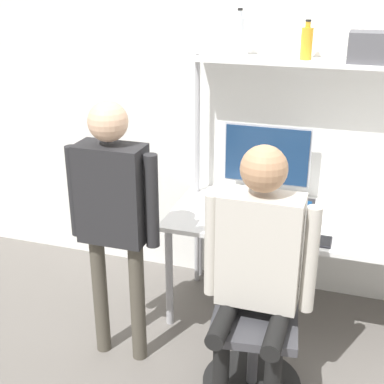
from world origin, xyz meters
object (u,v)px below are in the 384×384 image
Objects in this scene: person_seated at (258,257)px; bottle_clear at (239,36)px; storage_box at (375,47)px; bottle_amber at (307,43)px; cell_phone at (326,242)px; person_standing at (113,205)px; laptop at (285,222)px; office_chair at (254,343)px; monitor at (267,159)px.

person_seated is 1.47m from bottle_clear.
bottle_clear reaches higher than storage_box.
cell_phone is at bearing -63.83° from bottle_amber.
storage_box is (1.30, 0.96, 0.79)m from person_standing.
cell_phone is (0.25, -0.08, -0.05)m from laptop.
bottle_clear is (-0.43, 0.44, 1.04)m from laptop.
storage_box is at bearing 65.21° from office_chair.
bottle_amber is (0.89, 0.96, 0.80)m from person_standing.
monitor is at bearing 131.11° from cell_phone.
person_standing reaches higher than office_chair.
office_chair is (-0.06, -0.55, -0.51)m from laptop.
laptop is 1.37× the size of bottle_amber.
cell_phone is 0.50× the size of bottle_clear.
storage_box reaches higher than monitor.
monitor is at bearing 54.83° from person_standing.
bottle_clear is (-0.37, 0.99, 1.55)m from office_chair.
office_chair is 1.87m from storage_box.
bottle_amber is 0.40m from storage_box.
storage_box is at bearing 47.86° from laptop.
laptop is at bearing 30.14° from person_standing.
bottle_amber is (-0.01, 0.44, 1.02)m from laptop.
office_chair is at bearing -96.13° from laptop.
person_seated is 1.41m from bottle_amber.
monitor is 0.55m from laptop.
laptop is at bearing -132.14° from storage_box.
cell_phone is at bearing 20.79° from person_standing.
cell_phone is 1.39m from bottle_clear.
bottle_amber is at bearing -180.00° from storage_box.
cell_phone is at bearing -37.60° from bottle_clear.
person_seated is (-0.31, -0.51, 0.12)m from cell_phone.
bottle_amber is (0.21, -0.01, 0.78)m from monitor.
person_standing is (-0.85, 0.07, 0.15)m from person_seated.
bottle_amber reaches higher than storage_box.
person_standing is (-0.84, 0.03, 0.72)m from office_chair.
person_standing reaches higher than monitor.
office_chair is 3.17× the size of bottle_clear.
bottle_clear is at bearing 142.40° from cell_phone.
bottle_amber reaches higher than cell_phone.
cell_phone is 0.48× the size of storage_box.
monitor is at bearing 98.74° from person_seated.
person_standing is 5.39× the size of bottle_clear.
person_standing reaches higher than cell_phone.
cell_phone is 0.09× the size of person_standing.
cell_phone is 0.63× the size of bottle_amber.
person_standing is 1.54m from bottle_amber.
bottle_amber is 0.42m from bottle_clear.
laptop is 1.17m from storage_box.
person_standing is at bearing -132.89° from bottle_amber.
laptop is (0.21, -0.45, -0.24)m from monitor.
person_standing reaches higher than laptop.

